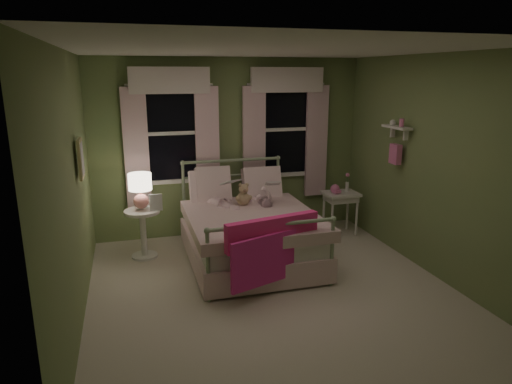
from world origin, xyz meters
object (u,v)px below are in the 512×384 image
object	(u,v)px
nightstand_left	(143,227)
child_right	(260,181)
table_lamp	(140,187)
nightstand_right	(341,199)
teddy_bear	(243,196)
child_left	(220,181)
bed	(248,232)

from	to	relation	value
nightstand_left	child_right	bearing A→B (deg)	-1.02
table_lamp	nightstand_right	distance (m)	2.93
teddy_bear	nightstand_left	world-z (taller)	teddy_bear
nightstand_right	table_lamp	bearing A→B (deg)	-177.66
nightstand_left	nightstand_right	distance (m)	2.91
child_right	teddy_bear	distance (m)	0.36
table_lamp	teddy_bear	bearing A→B (deg)	-8.07
child_left	child_right	bearing A→B (deg)	159.93
nightstand_right	nightstand_left	bearing A→B (deg)	-177.66
child_left	table_lamp	world-z (taller)	child_left
child_left	teddy_bear	xyz separation A→B (m)	(0.28, -0.16, -0.19)
child_left	table_lamp	xyz separation A→B (m)	(-1.04, 0.03, -0.02)
bed	table_lamp	size ratio (longest dim) A/B	4.36
child_right	nightstand_right	bearing A→B (deg)	-169.73
child_left	bed	bearing A→B (deg)	102.32
child_right	nightstand_left	bearing A→B (deg)	2.82
nightstand_left	table_lamp	bearing A→B (deg)	180.00
child_right	nightstand_right	distance (m)	1.37
child_left	nightstand_left	distance (m)	1.18
child_left	nightstand_left	world-z (taller)	child_left
nightstand_left	bed	bearing A→B (deg)	-19.36
nightstand_left	nightstand_right	xyz separation A→B (m)	(2.90, 0.12, 0.13)
table_lamp	nightstand_right	xyz separation A→B (m)	(2.90, 0.12, -0.40)
child_right	nightstand_right	xyz separation A→B (m)	(1.30, 0.15, -0.40)
table_lamp	nightstand_right	size ratio (longest dim) A/B	0.73
bed	child_right	bearing A→B (deg)	56.58
nightstand_left	child_left	bearing A→B (deg)	-1.57
teddy_bear	nightstand_left	bearing A→B (deg)	171.93
teddy_bear	nightstand_right	distance (m)	1.63
child_right	nightstand_left	xyz separation A→B (m)	(-1.60, 0.03, -0.53)
teddy_bear	bed	bearing A→B (deg)	-91.15
bed	table_lamp	distance (m)	1.51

